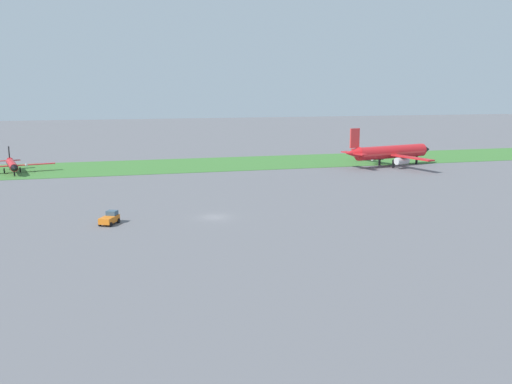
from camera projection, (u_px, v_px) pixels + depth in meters
ground_plane at (214, 217)px, 88.64m from camera, size 600.00×600.00×0.00m
grass_taxiway_strip at (171, 166)px, 147.44m from camera, size 360.00×28.00×0.08m
airplane_taxiing_turboprop at (12, 164)px, 134.19m from camera, size 19.77×17.03×6.00m
airplane_parked_jet_far at (390, 152)px, 145.50m from camera, size 29.08×29.44×10.54m
pushback_tug_near_gate at (110, 218)px, 83.87m from camera, size 3.31×4.02×1.95m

